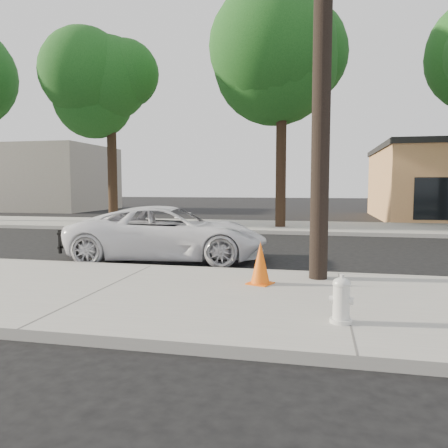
{
  "coord_description": "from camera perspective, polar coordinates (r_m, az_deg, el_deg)",
  "views": [
    {
      "loc": [
        3.57,
        -11.06,
        1.9
      ],
      "look_at": [
        1.41,
        -1.01,
        1.0
      ],
      "focal_mm": 35.0,
      "sensor_mm": 36.0,
      "label": 1
    }
  ],
  "objects": [
    {
      "name": "far_sidewalk",
      "position": [
        19.96,
        1.79,
        -0.24
      ],
      "size": [
        90.0,
        5.0,
        0.15
      ],
      "primitive_type": "cube",
      "color": "gray",
      "rests_on": "ground"
    },
    {
      "name": "curb_near",
      "position": [
        9.81,
        -9.46,
        -5.78
      ],
      "size": [
        90.0,
        0.12,
        0.16
      ],
      "primitive_type": "cube",
      "color": "#9E9B93",
      "rests_on": "ground"
    },
    {
      "name": "building_far",
      "position": [
        38.99,
        -25.17,
        5.41
      ],
      "size": [
        14.0,
        8.0,
        5.0
      ],
      "primitive_type": "cube",
      "color": "gray",
      "rests_on": "ground"
    },
    {
      "name": "tree_c",
      "position": [
        19.4,
        8.22,
        19.91
      ],
      "size": [
        4.96,
        4.8,
        9.55
      ],
      "color": "black",
      "rests_on": "far_sidewalk"
    },
    {
      "name": "tree_b",
      "position": [
        21.72,
        -14.29,
        16.14
      ],
      "size": [
        4.34,
        4.2,
        8.45
      ],
      "color": "black",
      "rests_on": "far_sidewalk"
    },
    {
      "name": "near_sidewalk",
      "position": [
        7.86,
        -15.44,
        -8.6
      ],
      "size": [
        90.0,
        4.4,
        0.15
      ],
      "primitive_type": "cube",
      "color": "gray",
      "rests_on": "ground"
    },
    {
      "name": "utility_pole",
      "position": [
        8.81,
        12.77,
        23.39
      ],
      "size": [
        1.4,
        0.34,
        9.0
      ],
      "color": "black",
      "rests_on": "near_sidewalk"
    },
    {
      "name": "ground",
      "position": [
        11.77,
        -5.69,
        -4.31
      ],
      "size": [
        120.0,
        120.0,
        0.0
      ],
      "primitive_type": "plane",
      "color": "black",
      "rests_on": "ground"
    },
    {
      "name": "traffic_cone",
      "position": [
        7.83,
        4.77,
        -5.15
      ],
      "size": [
        0.51,
        0.51,
        0.77
      ],
      "rotation": [
        0.0,
        0.0,
        -0.37
      ],
      "color": "#FC610D",
      "rests_on": "near_sidewalk"
    },
    {
      "name": "police_cruiser",
      "position": [
        11.25,
        -7.19,
        -1.2
      ],
      "size": [
        5.24,
        2.92,
        1.39
      ],
      "primitive_type": "imported",
      "rotation": [
        0.0,
        0.0,
        1.7
      ],
      "color": "white",
      "rests_on": "ground"
    },
    {
      "name": "fire_hydrant",
      "position": [
        5.85,
        15.07,
        -9.67
      ],
      "size": [
        0.31,
        0.29,
        0.59
      ],
      "rotation": [
        0.0,
        0.0,
        -0.16
      ],
      "color": "silver",
      "rests_on": "near_sidewalk"
    }
  ]
}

